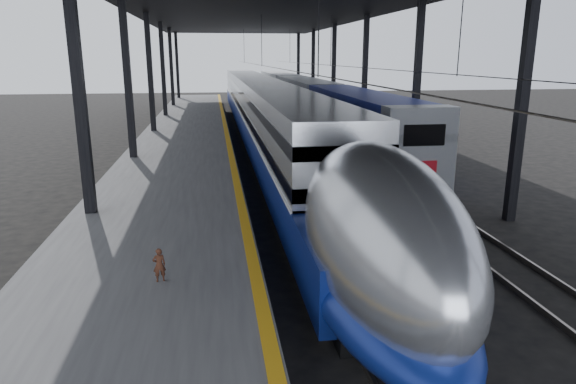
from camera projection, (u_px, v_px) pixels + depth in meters
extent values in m
plane|color=black|center=(279.00, 293.00, 13.73)|extent=(160.00, 160.00, 0.00)
cube|color=#4C4C4F|center=(183.00, 149.00, 32.25)|extent=(6.00, 80.00, 1.00)
cube|color=orange|center=(228.00, 140.00, 32.51)|extent=(0.30, 80.00, 0.01)
cube|color=slate|center=(259.00, 153.00, 33.02)|extent=(0.08, 80.00, 0.16)
cube|color=slate|center=(281.00, 153.00, 33.22)|extent=(0.08, 80.00, 0.16)
cube|color=slate|center=(335.00, 151.00, 33.72)|extent=(0.08, 80.00, 0.16)
cube|color=slate|center=(356.00, 151.00, 33.92)|extent=(0.08, 80.00, 0.16)
cube|color=black|center=(81.00, 108.00, 16.55)|extent=(0.35, 0.35, 9.00)
cube|color=black|center=(522.00, 102.00, 18.70)|extent=(0.35, 0.35, 9.00)
cube|color=black|center=(128.00, 89.00, 26.12)|extent=(0.35, 0.35, 9.00)
cube|color=black|center=(417.00, 87.00, 28.26)|extent=(0.35, 0.35, 9.00)
cube|color=black|center=(151.00, 80.00, 35.68)|extent=(0.35, 0.35, 9.00)
cube|color=black|center=(365.00, 79.00, 37.83)|extent=(0.35, 0.35, 9.00)
cube|color=black|center=(163.00, 75.00, 45.25)|extent=(0.35, 0.35, 9.00)
cube|color=black|center=(334.00, 74.00, 47.39)|extent=(0.35, 0.35, 9.00)
cube|color=black|center=(172.00, 72.00, 54.81)|extent=(0.35, 0.35, 9.00)
cube|color=black|center=(313.00, 71.00, 56.96)|extent=(0.35, 0.35, 9.00)
cube|color=black|center=(177.00, 70.00, 64.38)|extent=(0.35, 0.35, 9.00)
cube|color=black|center=(298.00, 69.00, 66.52)|extent=(0.35, 0.35, 9.00)
cube|color=black|center=(267.00, 3.00, 30.76)|extent=(18.00, 75.00, 0.45)
cylinder|color=slate|center=(270.00, 67.00, 31.73)|extent=(0.03, 74.00, 0.03)
cylinder|color=slate|center=(348.00, 67.00, 32.43)|extent=(0.03, 74.00, 0.03)
cube|color=#B2B4B9|center=(257.00, 104.00, 41.63)|extent=(2.98, 57.00, 4.12)
cube|color=navy|center=(259.00, 122.00, 40.53)|extent=(3.07, 62.00, 1.59)
cube|color=silver|center=(257.00, 110.00, 41.75)|extent=(3.09, 57.00, 0.10)
cube|color=black|center=(257.00, 89.00, 41.33)|extent=(3.03, 57.00, 0.43)
cube|color=black|center=(257.00, 104.00, 41.63)|extent=(3.03, 57.00, 0.43)
ellipsoid|color=#B2B4B9|center=(378.00, 236.00, 11.54)|extent=(2.98, 8.40, 4.12)
ellipsoid|color=navy|center=(376.00, 284.00, 11.85)|extent=(3.07, 8.40, 1.75)
ellipsoid|color=black|center=(427.00, 242.00, 8.85)|extent=(1.54, 2.20, 0.93)
cube|color=black|center=(374.00, 317.00, 12.06)|extent=(2.26, 2.60, 0.40)
cube|color=black|center=(270.00, 151.00, 33.10)|extent=(2.26, 2.60, 0.40)
cube|color=navy|center=(362.00, 128.00, 29.93)|extent=(2.94, 18.00, 3.99)
cube|color=#989CA1|center=(417.00, 154.00, 21.89)|extent=(2.99, 1.20, 4.04)
cube|color=black|center=(424.00, 135.00, 21.07)|extent=(1.78, 0.06, 0.89)
cube|color=#AF0D18|center=(422.00, 168.00, 21.42)|extent=(1.26, 0.06, 0.58)
cube|color=#989CA1|center=(305.00, 101.00, 48.10)|extent=(2.94, 18.00, 3.99)
cube|color=#989CA1|center=(279.00, 88.00, 66.28)|extent=(2.94, 18.00, 3.99)
cube|color=black|center=(395.00, 184.00, 24.68)|extent=(2.31, 2.40, 0.36)
cube|color=black|center=(311.00, 125.00, 45.72)|extent=(2.31, 2.40, 0.36)
imported|color=#472517|center=(159.00, 265.00, 11.98)|extent=(0.34, 0.26, 0.82)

